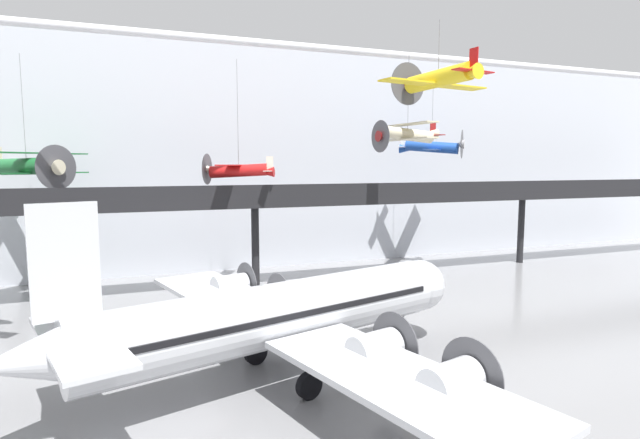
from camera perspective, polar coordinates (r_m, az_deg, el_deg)
The scene contains 12 objects.
ground_plane at distance 24.48m, azimuth 6.81°, elevation -20.38°, with size 260.00×260.00×0.00m, color gray.
hangar_back_wall at distance 53.67m, azimuth -9.71°, elevation 7.06°, with size 140.00×3.00×23.50m.
mezzanine_walkway at distance 44.12m, azimuth -7.18°, elevation 1.92°, with size 110.00×3.20×9.26m.
ceiling_truss_beam at distance 40.52m, azimuth -5.82°, elevation 19.36°, with size 120.00×0.60×0.60m.
airliner_silver_main at distance 25.51m, azimuth -5.29°, elevation -10.97°, with size 24.33×28.22×9.55m.
suspended_plane_yellow_lowwing at distance 33.07m, azimuth 13.36°, elevation 15.36°, with size 8.02×6.59×4.88m.
suspended_plane_green_biplane at distance 46.75m, azimuth -30.51°, elevation 5.31°, with size 8.34×8.26×10.67m.
suspended_plane_blue_trainer at distance 53.55m, azimuth 12.65°, elevation 8.08°, with size 6.85×7.02×8.20m.
suspended_plane_red_highwing at distance 43.01m, azimuth -9.29°, elevation 5.60°, with size 6.33×7.17×10.40m.
suspended_plane_cream_biplane at distance 42.47m, azimuth 9.94°, elevation 9.59°, with size 5.99×7.33×7.88m.
stanchion_barrier at distance 27.80m, azimuth 17.36°, elevation -16.51°, with size 0.36×0.36×1.08m.
info_sign_pedestal at distance 28.85m, azimuth 18.46°, elevation -15.41°, with size 0.24×0.77×1.24m.
Camera 1 is at (-10.17, -19.37, 10.99)m, focal length 28.00 mm.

